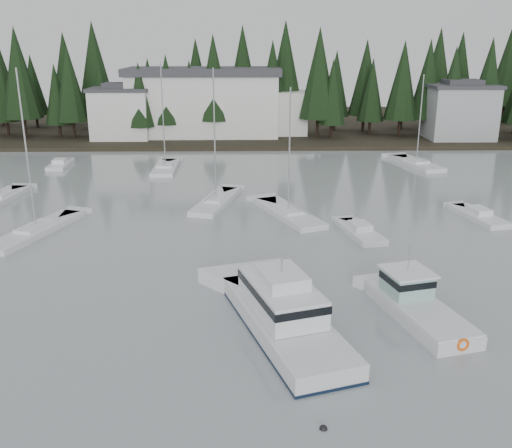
{
  "coord_description": "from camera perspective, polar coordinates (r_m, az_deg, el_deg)",
  "views": [
    {
      "loc": [
        1.88,
        -13.4,
        15.56
      ],
      "look_at": [
        2.6,
        27.09,
        2.5
      ],
      "focal_mm": 40.0,
      "sensor_mm": 36.0,
      "label": 1
    }
  ],
  "objects": [
    {
      "name": "far_shore_land",
      "position": [
        111.51,
        -2.0,
        9.84
      ],
      "size": [
        240.0,
        54.0,
        1.0
      ],
      "primitive_type": "cube",
      "color": "black",
      "rests_on": "ground"
    },
    {
      "name": "conifer_treeline",
      "position": [
        100.63,
        -2.1,
        8.96
      ],
      "size": [
        200.0,
        22.0,
        20.0
      ],
      "primitive_type": null,
      "color": "black",
      "rests_on": "ground"
    },
    {
      "name": "house_west",
      "position": [
        95.14,
        -13.31,
        10.82
      ],
      "size": [
        9.54,
        7.42,
        8.75
      ],
      "color": "silver",
      "rests_on": "ground"
    },
    {
      "name": "house_east_a",
      "position": [
        98.14,
        19.69,
        10.62
      ],
      "size": [
        10.6,
        8.48,
        9.25
      ],
      "color": "#999EA0",
      "rests_on": "ground"
    },
    {
      "name": "harbor_inn",
      "position": [
        96.36,
        -3.98,
        12.0
      ],
      "size": [
        29.5,
        11.5,
        10.9
      ],
      "color": "silver",
      "rests_on": "ground"
    },
    {
      "name": "cabin_cruiser_center",
      "position": [
        32.39,
        2.78,
        -9.28
      ],
      "size": [
        7.34,
        12.84,
        5.27
      ],
      "rotation": [
        0.0,
        0.0,
        1.88
      ],
      "color": "silver",
      "rests_on": "ground"
    },
    {
      "name": "lobster_boat_teal",
      "position": [
        35.3,
        15.73,
        -8.01
      ],
      "size": [
        4.92,
        8.8,
        4.63
      ],
      "rotation": [
        0.0,
        0.0,
        1.83
      ],
      "color": "silver",
      "rests_on": "ground"
    },
    {
      "name": "sailboat_0",
      "position": [
        51.7,
        -21.1,
        -0.79
      ],
      "size": [
        5.58,
        11.09,
        14.11
      ],
      "rotation": [
        0.0,
        0.0,
        1.27
      ],
      "color": "silver",
      "rests_on": "ground"
    },
    {
      "name": "sailboat_1",
      "position": [
        73.29,
        -9.02,
        5.45
      ],
      "size": [
        2.87,
        9.17,
        13.73
      ],
      "rotation": [
        0.0,
        0.0,
        1.58
      ],
      "color": "silver",
      "rests_on": "ground"
    },
    {
      "name": "sailboat_2",
      "position": [
        57.16,
        -4.01,
        2.11
      ],
      "size": [
        4.92,
        10.35,
        13.71
      ],
      "rotation": [
        0.0,
        0.0,
        1.32
      ],
      "color": "silver",
      "rests_on": "ground"
    },
    {
      "name": "sailboat_4",
      "position": [
        53.2,
        3.25,
        0.9
      ],
      "size": [
        6.43,
        10.55,
        12.25
      ],
      "rotation": [
        0.0,
        0.0,
        1.96
      ],
      "color": "silver",
      "rests_on": "ground"
    },
    {
      "name": "sailboat_5",
      "position": [
        77.89,
        15.72,
        5.72
      ],
      "size": [
        5.15,
        10.3,
        12.09
      ],
      "rotation": [
        0.0,
        0.0,
        1.81
      ],
      "color": "silver",
      "rests_on": "ground"
    },
    {
      "name": "sailboat_7",
      "position": [
        63.93,
        -24.14,
        2.28
      ],
      "size": [
        3.41,
        8.72,
        13.85
      ],
      "rotation": [
        0.0,
        0.0,
        1.47
      ],
      "color": "silver",
      "rests_on": "ground"
    },
    {
      "name": "runabout_1",
      "position": [
        48.7,
        10.33,
        -0.89
      ],
      "size": [
        3.53,
        6.8,
        1.42
      ],
      "rotation": [
        0.0,
        0.0,
        1.78
      ],
      "color": "silver",
      "rests_on": "ground"
    },
    {
      "name": "runabout_3",
      "position": [
        78.32,
        -19.0,
        5.54
      ],
      "size": [
        2.46,
        5.89,
        1.42
      ],
      "rotation": [
        0.0,
        0.0,
        1.62
      ],
      "color": "silver",
      "rests_on": "ground"
    },
    {
      "name": "runabout_4",
      "position": [
        56.06,
        21.31,
        0.65
      ],
      "size": [
        3.66,
        7.24,
        1.42
      ],
      "rotation": [
        0.0,
        0.0,
        1.79
      ],
      "color": "silver",
      "rests_on": "ground"
    },
    {
      "name": "mooring_buoy_dark",
      "position": [
        25.61,
        6.75,
        -19.68
      ],
      "size": [
        0.35,
        0.35,
        0.35
      ],
      "primitive_type": "sphere",
      "color": "black",
      "rests_on": "ground"
    }
  ]
}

